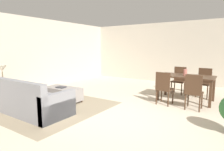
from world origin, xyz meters
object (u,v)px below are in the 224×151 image
(table_lamp, at_px, (2,69))
(vase_centerpiece, at_px, (185,72))
(couch, at_px, (28,101))
(dining_chair_far_right, at_px, (204,81))
(dining_table, at_px, (186,79))
(dining_chair_far_left, at_px, (179,79))
(dining_chair_near_right, at_px, (194,90))
(book_on_ottoman, at_px, (61,87))
(ottoman_table, at_px, (63,93))
(side_table, at_px, (4,87))
(dining_chair_near_left, at_px, (164,86))

(table_lamp, bearing_deg, vase_centerpiece, 36.29)
(couch, height_order, dining_chair_far_right, dining_chair_far_right)
(dining_table, bearing_deg, dining_chair_far_left, 116.42)
(dining_chair_near_right, distance_m, dining_chair_far_right, 1.64)
(dining_chair_far_left, relative_size, book_on_ottoman, 3.54)
(ottoman_table, distance_m, table_lamp, 1.84)
(ottoman_table, bearing_deg, book_on_ottoman, -106.34)
(couch, relative_size, dining_table, 1.40)
(book_on_ottoman, bearing_deg, side_table, -143.86)
(dining_chair_near_right, distance_m, vase_centerpiece, 1.00)
(side_table, height_order, dining_chair_near_left, dining_chair_near_left)
(book_on_ottoman, bearing_deg, vase_centerpiece, 36.36)
(dining_table, relative_size, vase_centerpiece, 8.37)
(vase_centerpiece, xyz_separation_m, book_on_ottoman, (-2.96, -2.18, -0.42))
(table_lamp, relative_size, dining_chair_near_left, 0.57)
(dining_chair_near_right, relative_size, dining_chair_far_left, 1.00)
(dining_chair_near_right, distance_m, book_on_ottoman, 3.63)
(ottoman_table, distance_m, side_table, 1.70)
(side_table, bearing_deg, dining_chair_far_left, 45.12)
(table_lamp, height_order, dining_chair_far_right, table_lamp)
(couch, height_order, book_on_ottoman, couch)
(dining_table, distance_m, dining_chair_near_right, 0.92)
(table_lamp, distance_m, dining_chair_near_left, 4.59)
(side_table, bearing_deg, dining_chair_near_right, 26.07)
(dining_chair_near_right, bearing_deg, dining_chair_far_right, 89.96)
(ottoman_table, relative_size, vase_centerpiece, 6.17)
(dining_chair_near_left, height_order, dining_chair_near_right, same)
(dining_chair_far_left, distance_m, book_on_ottoman, 3.94)
(couch, distance_m, dining_table, 4.39)
(couch, bearing_deg, side_table, 174.78)
(ottoman_table, relative_size, dining_chair_far_right, 1.24)
(vase_centerpiece, bearing_deg, side_table, -143.71)
(couch, relative_size, dining_chair_near_right, 2.36)
(couch, bearing_deg, dining_chair_far_left, 58.06)
(table_lamp, bearing_deg, dining_chair_far_right, 39.99)
(couch, height_order, table_lamp, table_lamp)
(dining_table, distance_m, dining_chair_far_right, 0.91)
(side_table, relative_size, dining_chair_near_left, 0.61)
(side_table, bearing_deg, dining_table, 35.90)
(dining_chair_far_right, bearing_deg, table_lamp, -140.01)
(ottoman_table, xyz_separation_m, dining_chair_far_left, (2.58, 2.91, 0.28))
(dining_chair_far_right, height_order, vase_centerpiece, vase_centerpiece)
(couch, distance_m, table_lamp, 1.55)
(dining_table, bearing_deg, vase_centerpiece, 152.42)
(side_table, relative_size, dining_chair_far_right, 0.61)
(dining_chair_near_left, xyz_separation_m, dining_chair_far_right, (0.78, 1.61, 0.00))
(dining_chair_far_right, distance_m, book_on_ottoman, 4.50)
(dining_table, height_order, vase_centerpiece, vase_centerpiece)
(couch, bearing_deg, ottoman_table, 92.28)
(table_lamp, distance_m, vase_centerpiece, 5.31)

